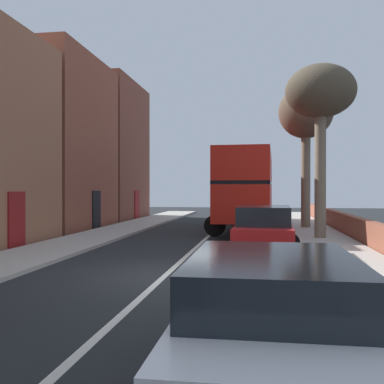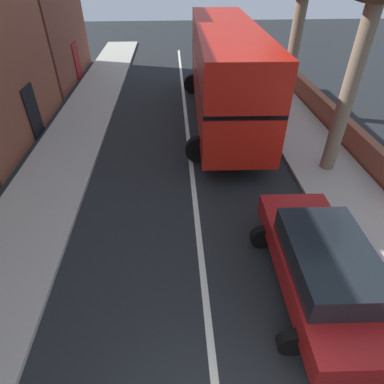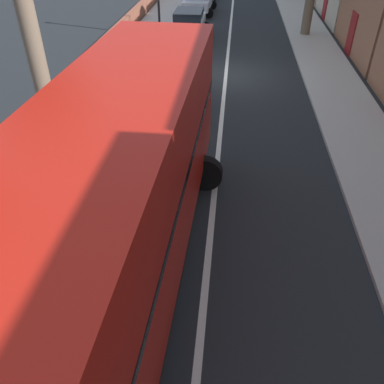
{
  "view_description": "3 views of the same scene",
  "coord_description": "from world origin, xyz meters",
  "views": [
    {
      "loc": [
        2.38,
        -11.05,
        2.19
      ],
      "look_at": [
        -0.19,
        5.55,
        2.08
      ],
      "focal_mm": 41.41,
      "sensor_mm": 36.0,
      "label": 1
    },
    {
      "loc": [
        -0.57,
        -1.02,
        6.3
      ],
      "look_at": [
        -0.24,
        4.47,
        2.2
      ],
      "focal_mm": 29.7,
      "sensor_mm": 36.0,
      "label": 2
    },
    {
      "loc": [
        -0.29,
        18.51,
        6.6
      ],
      "look_at": [
        0.34,
        12.46,
        2.12
      ],
      "focal_mm": 36.64,
      "sensor_mm": 36.0,
      "label": 3
    }
  ],
  "objects": [
    {
      "name": "parked_car_red_right_0",
      "position": [
        2.5,
        3.34,
        0.94
      ],
      "size": [
        2.52,
        4.65,
        1.65
      ],
      "color": "#AD1919",
      "rests_on": "ground"
    },
    {
      "name": "double_decker_bus",
      "position": [
        1.7,
        13.08,
        2.35
      ],
      "size": [
        3.81,
        11.1,
        4.06
      ],
      "color": "red",
      "rests_on": "ground"
    }
  ]
}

